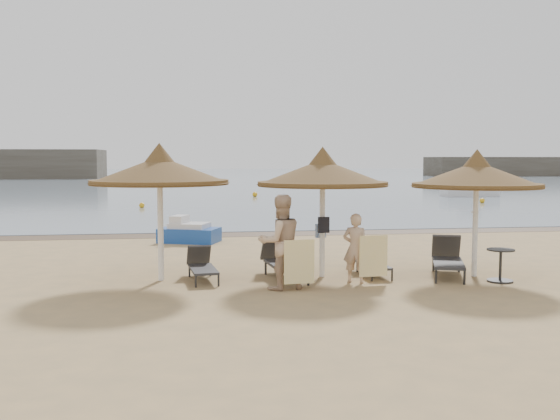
% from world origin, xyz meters
% --- Properties ---
extents(ground, '(160.00, 160.00, 0.00)m').
position_xyz_m(ground, '(0.00, 0.00, 0.00)').
color(ground, tan).
rests_on(ground, ground).
extents(sea, '(200.00, 140.00, 0.03)m').
position_xyz_m(sea, '(0.00, 80.00, 0.01)').
color(sea, slate).
rests_on(sea, ground).
extents(wet_sand_strip, '(200.00, 1.60, 0.01)m').
position_xyz_m(wet_sand_strip, '(0.00, 9.40, 0.00)').
color(wet_sand_strip, brown).
rests_on(wet_sand_strip, ground).
extents(far_shore, '(150.00, 54.80, 12.00)m').
position_xyz_m(far_shore, '(-25.10, 77.82, 2.91)').
color(far_shore, '#565045').
rests_on(far_shore, ground).
extents(palapa_left, '(3.19, 3.19, 3.17)m').
position_xyz_m(palapa_left, '(-2.99, 0.91, 2.52)').
color(palapa_left, white).
rests_on(palapa_left, ground).
extents(palapa_center, '(3.12, 3.12, 3.09)m').
position_xyz_m(palapa_center, '(0.78, 0.85, 2.46)').
color(palapa_center, white).
rests_on(palapa_center, ground).
extents(palapa_right, '(3.06, 3.06, 3.03)m').
position_xyz_m(palapa_right, '(4.40, 0.40, 2.41)').
color(palapa_right, white).
rests_on(palapa_right, ground).
extents(lounger_far_left, '(0.74, 1.72, 0.74)m').
position_xyz_m(lounger_far_left, '(-2.06, 0.93, 0.33)').
color(lounger_far_left, '#242425').
rests_on(lounger_far_left, ground).
extents(lounger_near_left, '(0.90, 2.10, 0.91)m').
position_xyz_m(lounger_near_left, '(-0.16, 0.92, 0.41)').
color(lounger_near_left, '#242425').
rests_on(lounger_near_left, ground).
extents(lounger_near_right, '(0.57, 1.61, 0.71)m').
position_xyz_m(lounger_near_right, '(2.02, 0.99, 0.32)').
color(lounger_near_right, '#242425').
rests_on(lounger_near_right, ground).
extents(lounger_far_right, '(1.33, 2.16, 0.92)m').
position_xyz_m(lounger_far_right, '(3.82, 0.62, 0.41)').
color(lounger_far_right, '#242425').
rests_on(lounger_far_right, ground).
extents(side_table, '(0.62, 0.62, 0.75)m').
position_xyz_m(side_table, '(4.69, -0.31, 0.35)').
color(side_table, '#242425').
rests_on(side_table, ground).
extents(person_left, '(1.23, 0.95, 2.37)m').
position_xyz_m(person_left, '(-0.40, -0.42, 1.19)').
color(person_left, '#CFA986').
rests_on(person_left, ground).
extents(person_right, '(1.00, 0.87, 1.83)m').
position_xyz_m(person_right, '(1.38, 0.05, 0.92)').
color(person_right, '#CFA986').
rests_on(person_right, ground).
extents(towel_left, '(0.66, 0.10, 0.93)m').
position_xyz_m(towel_left, '(-0.05, -0.77, 0.64)').
color(towel_left, yellow).
rests_on(towel_left, ground).
extents(towel_right, '(0.66, 0.07, 0.93)m').
position_xyz_m(towel_right, '(1.73, -0.20, 0.64)').
color(towel_right, yellow).
rests_on(towel_right, ground).
extents(bag_patterned, '(0.27, 0.15, 0.33)m').
position_xyz_m(bag_patterned, '(0.78, 1.03, 1.08)').
color(bag_patterned, white).
rests_on(bag_patterned, ground).
extents(bag_dark, '(0.26, 0.09, 0.37)m').
position_xyz_m(bag_dark, '(0.78, 0.69, 1.26)').
color(bag_dark, black).
rests_on(bag_dark, ground).
extents(pedal_boat, '(2.19, 1.74, 0.89)m').
position_xyz_m(pedal_boat, '(-2.40, 7.47, 0.33)').
color(pedal_boat, '#1946A0').
rests_on(pedal_boat, ground).
extents(buoy_left, '(0.31, 0.31, 0.31)m').
position_xyz_m(buoy_left, '(-5.11, 22.31, 0.16)').
color(buoy_left, '#EDA612').
rests_on(buoy_left, ground).
extents(buoy_mid, '(0.37, 0.37, 0.37)m').
position_xyz_m(buoy_mid, '(2.22, 31.52, 0.19)').
color(buoy_mid, '#EDA612').
rests_on(buoy_mid, ground).
extents(buoy_right, '(0.32, 0.32, 0.32)m').
position_xyz_m(buoy_right, '(15.68, 23.19, 0.16)').
color(buoy_right, '#EDA612').
rests_on(buoy_right, ground).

